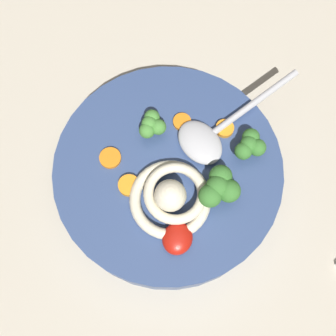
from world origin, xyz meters
The scene contains 12 objects.
table_slab centered at (0.00, 0.00, 1.37)cm, with size 134.67×134.67×2.75cm, color #BCB29E.
soup_bowl centered at (-2.42, -3.49, 5.55)cm, with size 26.66×26.66×5.42cm.
noodle_pile centered at (-5.84, -5.03, 9.43)cm, with size 10.03×9.83×4.03cm.
soup_spoon centered at (2.59, -6.89, 8.97)cm, with size 16.14×12.47×1.60cm.
chili_sauce_dollop centered at (-9.91, -7.02, 8.99)cm, with size 3.64×3.27×1.64cm, color #B2190F.
broccoli_floret_beside_noodles centered at (1.38, -0.29, 9.95)cm, with size 3.60×3.09×2.84cm.
broccoli_floret_right centered at (2.43, -11.58, 10.12)cm, with size 3.93×3.38×3.11cm.
broccoli_floret_far centered at (-3.56, -9.66, 10.67)cm, with size 5.04×4.33×3.98cm.
carrot_slice_beside_chili centered at (-5.86, -0.35, 8.52)cm, with size 2.47×2.47×0.71cm, color orange.
carrot_slice_front centered at (3.48, -3.29, 8.43)cm, with size 2.14×2.14×0.52cm, color orange.
carrot_slice_center centered at (-3.42, 3.20, 8.41)cm, with size 2.51×2.51×0.49cm, color orange.
carrot_slice_rear centered at (4.19, -8.32, 8.52)cm, with size 2.15×2.15×0.70cm, color orange.
Camera 1 is at (-17.44, -8.44, 56.60)cm, focal length 47.47 mm.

